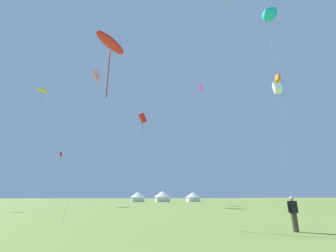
# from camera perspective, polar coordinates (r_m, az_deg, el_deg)

# --- Properties ---
(kite_red_diamond) EXTENTS (2.41, 2.09, 12.64)m
(kite_red_diamond) POSITION_cam_1_polar(r_m,az_deg,el_deg) (64.06, -24.83, -6.47)
(kite_red_diamond) COLOR red
(kite_red_diamond) RESTS_ON ground
(kite_red_box) EXTENTS (3.04, 2.83, 21.82)m
(kite_red_box) POSITION_cam_1_polar(r_m,az_deg,el_deg) (58.81, -6.25, 1.90)
(kite_red_box) COLOR red
(kite_red_box) RESTS_ON ground
(kite_yellow_parafoil) EXTENTS (2.85, 3.33, 28.12)m
(kite_yellow_parafoil) POSITION_cam_1_polar(r_m,az_deg,el_deg) (68.00, -28.39, 7.67)
(kite_yellow_parafoil) COLOR yellow
(kite_yellow_parafoil) RESTS_ON ground
(kite_pink_box) EXTENTS (3.09, 2.10, 31.55)m
(kite_pink_box) POSITION_cam_1_polar(r_m,az_deg,el_deg) (61.21, -17.19, 11.67)
(kite_pink_box) COLOR pink
(kite_pink_box) RESTS_ON ground
(kite_red_parafoil) EXTENTS (3.59, 4.03, 15.94)m
(kite_red_parafoil) POSITION_cam_1_polar(r_m,az_deg,el_deg) (23.45, -13.90, 19.07)
(kite_red_parafoil) COLOR red
(kite_red_parafoil) RESTS_ON ground
(kite_orange_box) EXTENTS (2.63, 2.06, 21.02)m
(kite_orange_box) POSITION_cam_1_polar(r_m,az_deg,el_deg) (42.98, 25.34, 10.39)
(kite_orange_box) COLOR orange
(kite_orange_box) RESTS_ON ground
(kite_white_box) EXTENTS (2.44, 3.44, 24.37)m
(kite_white_box) POSITION_cam_1_polar(r_m,az_deg,el_deg) (52.74, 25.22, 8.55)
(kite_white_box) COLOR white
(kite_white_box) RESTS_ON ground
(kite_cyan_delta) EXTENTS (4.53, 4.22, 38.30)m
(kite_cyan_delta) POSITION_cam_1_polar(r_m,az_deg,el_deg) (54.67, 23.28, 24.39)
(kite_cyan_delta) COLOR #1EB7CC
(kite_cyan_delta) RESTS_ON ground
(kite_magenta_diamond) EXTENTS (2.47, 2.44, 35.12)m
(kite_magenta_diamond) POSITION_cam_1_polar(r_m,az_deg,el_deg) (73.45, 8.14, 8.83)
(kite_magenta_diamond) COLOR #E02DA3
(kite_magenta_diamond) RESTS_ON ground
(person_spectator) EXTENTS (0.57, 0.28, 1.73)m
(person_spectator) POSITION_cam_1_polar(r_m,az_deg,el_deg) (14.33, 28.49, -18.49)
(person_spectator) COLOR #473828
(person_spectator) RESTS_ON ground
(festival_tent_center) EXTENTS (4.58, 4.58, 2.98)m
(festival_tent_center) POSITION_cam_1_polar(r_m,az_deg,el_deg) (74.75, -7.40, -16.75)
(festival_tent_center) COLOR white
(festival_tent_center) RESTS_ON ground
(festival_tent_right) EXTENTS (5.02, 5.02, 3.26)m
(festival_tent_right) POSITION_cam_1_polar(r_m,az_deg,el_deg) (75.68, -1.40, -16.76)
(festival_tent_right) COLOR white
(festival_tent_right) RESTS_ON ground
(festival_tent_left) EXTENTS (4.58, 4.58, 2.98)m
(festival_tent_left) POSITION_cam_1_polar(r_m,az_deg,el_deg) (78.01, 6.15, -16.79)
(festival_tent_left) COLOR white
(festival_tent_left) RESTS_ON ground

